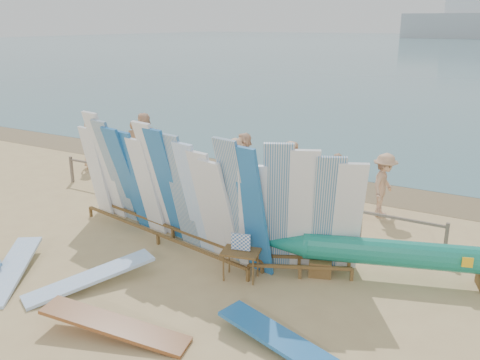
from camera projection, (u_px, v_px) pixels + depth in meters
The scene contains 24 objects.
ground at pixel (156, 253), 12.06m from camera, with size 160.00×160.00×0.00m, color tan.
wet_sand_strip at pixel (284, 176), 18.04m from camera, with size 40.00×2.60×0.01m, color brown.
distant_ship at pixel (474, 22), 165.59m from camera, with size 45.00×8.00×14.00m.
fence at pixel (222, 192), 14.36m from camera, with size 12.08×0.08×0.90m.
main_surfboard_rack at pixel (164, 189), 12.28m from camera, with size 6.21×1.84×3.06m.
side_surfboard_rack at pixel (301, 216), 10.67m from camera, with size 2.66×1.78×2.99m.
outrigger_canoe at pixel (405, 256), 10.59m from camera, with size 6.20×2.46×0.90m.
vendor_table at pixel (241, 264), 10.74m from camera, with size 0.88×0.71×1.04m.
flat_board_a at pixel (13, 276), 10.93m from camera, with size 0.56×2.70×0.07m, color #9DC6FB.
flat_board_c at pixel (116, 336), 8.86m from camera, with size 0.56×2.70×0.07m, color brown.
flat_board_d at pixel (287, 351), 8.45m from camera, with size 0.56×2.70×0.07m, color #2266AC.
flat_board_b at pixel (91, 286), 10.53m from camera, with size 0.56×2.70×0.07m, color #9DC6FB.
beach_chair_left at pixel (252, 200), 14.77m from camera, with size 0.78×0.79×0.96m.
beach_chair_right at pixel (261, 203), 14.62m from camera, with size 0.74×0.75×0.84m.
stroller at pixel (324, 206), 13.85m from camera, with size 0.80×0.93×1.07m.
beachgoer_3 at pixel (236, 162), 16.89m from camera, with size 1.03×0.42×1.59m, color tan.
beachgoer_1 at pixel (135, 145), 18.72m from camera, with size 0.67×0.37×1.83m, color #8C6042.
beachgoer_5 at pixel (244, 158), 17.10m from camera, with size 1.60×0.52×1.73m, color beige.
beachgoer_7 at pixel (336, 182), 14.48m from camera, with size 0.63×0.35×1.73m, color #8C6042.
beachgoer_11 at pixel (145, 136), 19.92m from camera, with size 1.75×0.57×1.89m, color beige.
beachgoer_2 at pixel (171, 160), 17.12m from camera, with size 0.77×0.37×1.59m, color beige.
beachgoer_6 at pixel (291, 170), 15.57m from camera, with size 0.88×0.42×1.81m, color tan.
beachgoer_9 at pixel (384, 185), 14.09m from camera, with size 1.17×0.48×1.81m, color tan.
beachgoer_0 at pixel (92, 144), 18.80m from camera, with size 0.88×0.42×1.80m, color tan.
Camera 1 is at (7.16, -8.58, 5.24)m, focal length 38.00 mm.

